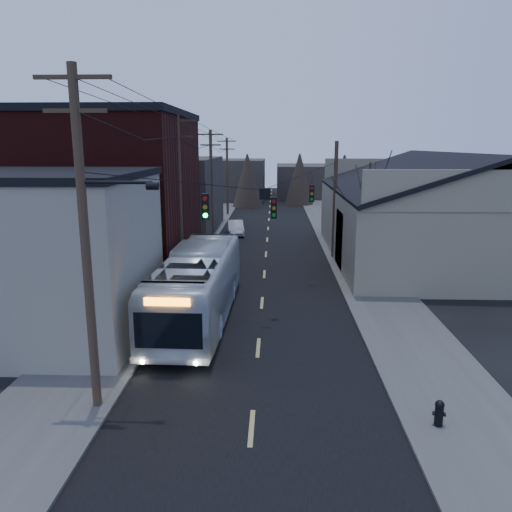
% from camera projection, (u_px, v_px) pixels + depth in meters
% --- Properties ---
extents(ground, '(160.00, 160.00, 0.00)m').
position_uv_depth(ground, '(248.00, 471.00, 12.92)').
color(ground, black).
rests_on(ground, ground).
extents(road_surface, '(9.00, 110.00, 0.02)m').
position_uv_depth(road_surface, '(267.00, 244.00, 42.17)').
color(road_surface, black).
rests_on(road_surface, ground).
extents(sidewalk_left, '(4.00, 110.00, 0.12)m').
position_uv_depth(sidewalk_left, '(190.00, 243.00, 42.40)').
color(sidewalk_left, '#474744').
rests_on(sidewalk_left, ground).
extents(sidewalk_right, '(4.00, 110.00, 0.12)m').
position_uv_depth(sidewalk_right, '(344.00, 244.00, 41.92)').
color(sidewalk_right, '#474744').
rests_on(sidewalk_right, ground).
extents(building_clapboard, '(8.00, 8.00, 7.00)m').
position_uv_depth(building_clapboard, '(48.00, 259.00, 21.26)').
color(building_clapboard, gray).
rests_on(building_clapboard, ground).
extents(building_brick, '(10.00, 12.00, 10.00)m').
position_uv_depth(building_brick, '(108.00, 197.00, 31.69)').
color(building_brick, black).
rests_on(building_brick, ground).
extents(building_left_far, '(9.00, 14.00, 7.00)m').
position_uv_depth(building_left_far, '(169.00, 195.00, 47.60)').
color(building_left_far, '#352F2A').
rests_on(building_left_far, ground).
extents(warehouse, '(16.16, 20.60, 7.73)m').
position_uv_depth(warehouse, '(445.00, 223.00, 36.23)').
color(warehouse, gray).
rests_on(warehouse, ground).
extents(building_far_left, '(10.00, 12.00, 6.00)m').
position_uv_depth(building_far_left, '(231.00, 179.00, 75.85)').
color(building_far_left, '#352F2A').
rests_on(building_far_left, ground).
extents(building_far_right, '(12.00, 14.00, 5.00)m').
position_uv_depth(building_far_right, '(314.00, 181.00, 80.36)').
color(building_far_right, '#352F2A').
rests_on(building_far_right, ground).
extents(bare_tree, '(0.40, 0.40, 7.20)m').
position_uv_depth(bare_tree, '(368.00, 220.00, 31.39)').
color(bare_tree, black).
rests_on(bare_tree, ground).
extents(utility_lines, '(11.24, 45.28, 10.50)m').
position_uv_depth(utility_lines, '(222.00, 192.00, 35.49)').
color(utility_lines, '#382B1E').
rests_on(utility_lines, ground).
extents(bus, '(3.14, 12.31, 3.41)m').
position_uv_depth(bus, '(198.00, 285.00, 23.72)').
color(bus, silver).
rests_on(bus, ground).
extents(parked_car, '(1.94, 4.18, 1.33)m').
position_uv_depth(parked_car, '(235.00, 228.00, 46.41)').
color(parked_car, '#B0B3B9').
rests_on(parked_car, ground).
extents(fire_hydrant, '(0.39, 0.28, 0.80)m').
position_uv_depth(fire_hydrant, '(439.00, 412.00, 14.72)').
color(fire_hydrant, black).
rests_on(fire_hydrant, sidewalk_right).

